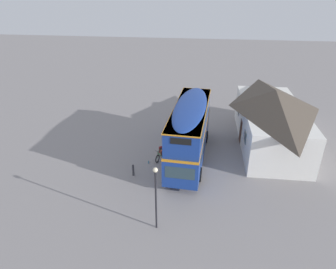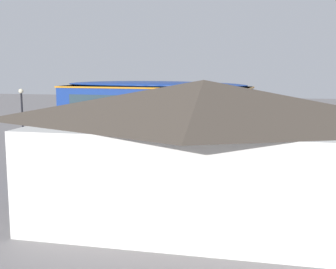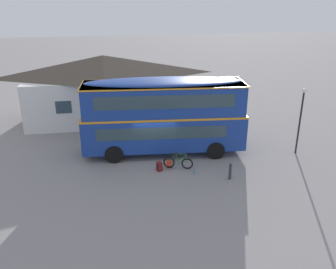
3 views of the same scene
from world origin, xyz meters
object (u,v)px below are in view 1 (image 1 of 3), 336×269
(water_bottle_blue_sports, at_px, (149,162))
(street_lamp, at_px, (156,192))
(double_decker_bus, at_px, (190,130))
(kerb_bollard, at_px, (133,170))
(backpack_on_ground, at_px, (161,149))
(touring_bicycle, at_px, (161,155))

(water_bottle_blue_sports, xyz_separation_m, street_lamp, (7.02, 1.83, 2.55))
(double_decker_bus, distance_m, water_bottle_blue_sports, 4.26)
(kerb_bollard, bearing_deg, street_lamp, 27.08)
(backpack_on_ground, xyz_separation_m, street_lamp, (8.90, 1.10, 2.35))
(touring_bicycle, bearing_deg, water_bottle_blue_sports, -46.22)
(backpack_on_ground, distance_m, kerb_bollard, 4.03)
(touring_bicycle, distance_m, street_lamp, 8.23)
(double_decker_bus, height_order, backpack_on_ground, double_decker_bus)
(backpack_on_ground, bearing_deg, street_lamp, 7.02)
(touring_bicycle, bearing_deg, street_lamp, 7.00)
(backpack_on_ground, bearing_deg, double_decker_bus, 76.02)
(backpack_on_ground, xyz_separation_m, kerb_bollard, (3.72, -1.55, 0.19))
(backpack_on_ground, bearing_deg, water_bottle_blue_sports, -21.25)
(double_decker_bus, xyz_separation_m, kerb_bollard, (3.11, -4.01, -2.14))
(backpack_on_ground, relative_size, water_bottle_blue_sports, 2.46)
(double_decker_bus, height_order, kerb_bollard, double_decker_bus)
(touring_bicycle, distance_m, kerb_bollard, 3.16)
(double_decker_bus, distance_m, touring_bicycle, 3.28)
(touring_bicycle, bearing_deg, backpack_on_ground, -172.79)
(backpack_on_ground, bearing_deg, kerb_bollard, -22.68)
(touring_bicycle, xyz_separation_m, water_bottle_blue_sports, (0.83, -0.86, -0.26))
(double_decker_bus, bearing_deg, water_bottle_blue_sports, -68.28)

